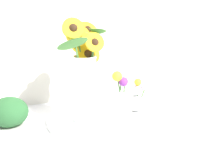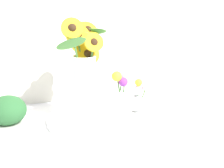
# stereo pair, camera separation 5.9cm
# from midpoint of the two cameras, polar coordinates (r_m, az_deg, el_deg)

# --- Properties ---
(ground_plane) EXTENTS (6.00, 6.00, 0.00)m
(ground_plane) POSITION_cam_midpoint_polar(r_m,az_deg,el_deg) (1.25, 3.26, -6.97)
(ground_plane) COLOR silver
(serving_tray) EXTENTS (0.52, 0.52, 0.02)m
(serving_tray) POSITION_cam_midpoint_polar(r_m,az_deg,el_deg) (1.26, 1.35, -6.26)
(serving_tray) COLOR white
(serving_tray) RESTS_ON ground_plane
(mason_jar_sunflowers) EXTENTS (0.23, 0.23, 0.40)m
(mason_jar_sunflowers) POSITION_cam_midpoint_polar(r_m,az_deg,el_deg) (1.18, -3.76, 2.10)
(mason_jar_sunflowers) COLOR silver
(mason_jar_sunflowers) RESTS_ON serving_tray
(vase_small_center) EXTENTS (0.07, 0.10, 0.19)m
(vase_small_center) POSITION_cam_midpoint_polar(r_m,az_deg,el_deg) (1.21, 3.10, -2.98)
(vase_small_center) COLOR white
(vase_small_center) RESTS_ON serving_tray
(vase_bulb_right) EXTENTS (0.07, 0.08, 0.14)m
(vase_bulb_right) POSITION_cam_midpoint_polar(r_m,az_deg,el_deg) (1.30, 6.03, -2.70)
(vase_bulb_right) COLOR white
(vase_bulb_right) RESTS_ON serving_tray
(potted_plant) EXTENTS (0.12, 0.12, 0.16)m
(potted_plant) POSITION_cam_midpoint_polar(r_m,az_deg,el_deg) (1.09, -16.98, -5.98)
(potted_plant) COLOR beige
(potted_plant) RESTS_ON ground_plane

